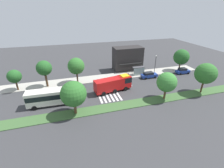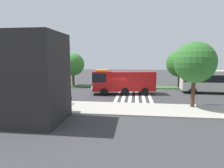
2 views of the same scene
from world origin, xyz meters
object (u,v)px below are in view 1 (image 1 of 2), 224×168
at_px(transit_bus, 52,96).
at_px(parked_car_west, 149,75).
at_px(median_tree_far_west, 73,94).
at_px(sidewalk_tree_far_east, 181,57).
at_px(street_lamp, 155,63).
at_px(bench_near_shelter, 126,75).
at_px(median_tree_west, 167,82).
at_px(sidewalk_tree_center, 76,66).
at_px(fire_truck, 114,83).
at_px(sidewalk_tree_far_west, 14,76).
at_px(parked_car_mid, 183,71).
at_px(sidewalk_tree_west, 44,68).
at_px(median_tree_center, 206,74).
at_px(bus_stop_shelter, 139,70).

bearing_deg(transit_bus, parked_car_west, -163.13).
relative_size(transit_bus, median_tree_far_west, 1.51).
bearing_deg(sidewalk_tree_far_east, street_lamp, -177.54).
xyz_separation_m(bench_near_shelter, median_tree_west, (3.77, -14.29, 3.60)).
xyz_separation_m(bench_near_shelter, sidewalk_tree_center, (-14.34, -0.40, 4.34)).
bearing_deg(median_tree_far_west, fire_truck, 34.57).
xyz_separation_m(sidewalk_tree_far_west, sidewalk_tree_far_east, (47.39, 0.00, 0.94)).
xyz_separation_m(parked_car_mid, sidewalk_tree_west, (-40.07, 2.20, 4.22)).
xyz_separation_m(fire_truck, median_tree_west, (9.77, -6.89, 2.18)).
height_order(sidewalk_tree_center, median_tree_west, sidewalk_tree_center).
relative_size(sidewalk_tree_center, sidewalk_tree_far_east, 1.00).
relative_size(fire_truck, bench_near_shelter, 6.10).
height_order(bench_near_shelter, median_tree_west, median_tree_west).
bearing_deg(transit_bus, street_lamp, -161.22).
bearing_deg(sidewalk_tree_far_west, bench_near_shelter, 0.78).
distance_m(fire_truck, street_lamp, 16.45).
bearing_deg(sidewalk_tree_far_west, fire_truck, -16.85).
height_order(parked_car_mid, sidewalk_tree_far_west, sidewalk_tree_far_west).
bearing_deg(parked_car_mid, sidewalk_tree_center, 178.01).
distance_m(median_tree_far_west, median_tree_west, 19.77).
relative_size(fire_truck, parked_car_mid, 2.29).
xyz_separation_m(transit_bus, sidewalk_tree_far_east, (38.60, 9.26, 2.65)).
height_order(fire_truck, median_tree_west, median_tree_west).
bearing_deg(parked_car_west, median_tree_west, -102.43).
bearing_deg(street_lamp, fire_truck, -156.19).
bearing_deg(bench_near_shelter, sidewalk_tree_far_west, -179.22).
relative_size(parked_car_west, median_tree_center, 0.65).
bearing_deg(sidewalk_tree_center, median_tree_far_west, -96.80).
height_order(street_lamp, sidewalk_tree_west, sidewalk_tree_west).
relative_size(fire_truck, bus_stop_shelter, 2.79).
relative_size(parked_car_west, parked_car_mid, 1.12).
bearing_deg(sidewalk_tree_far_west, median_tree_west, -22.90).
bearing_deg(parked_car_west, sidewalk_tree_center, 173.04).
bearing_deg(median_tree_far_west, sidewalk_tree_west, 113.91).
relative_size(sidewalk_tree_far_west, median_tree_west, 0.85).
relative_size(median_tree_far_west, median_tree_west, 1.08).
bearing_deg(fire_truck, parked_car_west, 11.72).
height_order(street_lamp, median_tree_far_west, median_tree_far_west).
bearing_deg(street_lamp, median_tree_west, -111.07).
bearing_deg(fire_truck, transit_bus, 179.12).
bearing_deg(fire_truck, sidewalk_tree_far_east, 6.28).
bearing_deg(median_tree_west, bus_stop_shelter, 89.08).
bearing_deg(sidewalk_tree_west, median_tree_far_west, -66.09).
height_order(parked_car_west, sidewalk_tree_west, sidewalk_tree_west).
bearing_deg(sidewalk_tree_west, transit_bus, -78.87).
bearing_deg(bench_near_shelter, median_tree_center, -45.68).
bearing_deg(bus_stop_shelter, median_tree_west, -90.92).
xyz_separation_m(fire_truck, median_tree_far_west, (-10.00, -6.89, 2.42)).
height_order(bench_near_shelter, median_tree_far_west, median_tree_far_west).
bearing_deg(sidewalk_tree_far_west, sidewalk_tree_west, 0.00).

